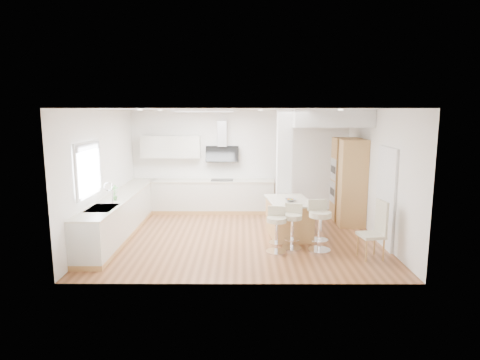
{
  "coord_description": "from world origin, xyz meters",
  "views": [
    {
      "loc": [
        0.02,
        -8.6,
        2.75
      ],
      "look_at": [
        -0.01,
        0.4,
        1.21
      ],
      "focal_mm": 30.0,
      "sensor_mm": 36.0,
      "label": 1
    }
  ],
  "objects_px": {
    "bar_stool_c": "(319,223)",
    "dining_chair": "(376,228)",
    "bar_stool_a": "(276,227)",
    "peninsula": "(289,218)",
    "bar_stool_b": "(292,224)"
  },
  "relations": [
    {
      "from": "bar_stool_b",
      "to": "bar_stool_c",
      "type": "distance_m",
      "value": 0.54
    },
    {
      "from": "bar_stool_b",
      "to": "bar_stool_c",
      "type": "bearing_deg",
      "value": 3.2
    },
    {
      "from": "bar_stool_c",
      "to": "peninsula",
      "type": "bearing_deg",
      "value": 106.38
    },
    {
      "from": "bar_stool_a",
      "to": "dining_chair",
      "type": "height_order",
      "value": "dining_chair"
    },
    {
      "from": "bar_stool_b",
      "to": "bar_stool_a",
      "type": "bearing_deg",
      "value": -131.14
    },
    {
      "from": "peninsula",
      "to": "bar_stool_a",
      "type": "xyz_separation_m",
      "value": [
        -0.37,
        -1.06,
        0.09
      ]
    },
    {
      "from": "peninsula",
      "to": "bar_stool_a",
      "type": "relative_size",
      "value": 1.59
    },
    {
      "from": "dining_chair",
      "to": "bar_stool_a",
      "type": "bearing_deg",
      "value": 160.18
    },
    {
      "from": "bar_stool_a",
      "to": "dining_chair",
      "type": "relative_size",
      "value": 0.81
    },
    {
      "from": "bar_stool_c",
      "to": "dining_chair",
      "type": "bearing_deg",
      "value": -33.49
    },
    {
      "from": "peninsula",
      "to": "bar_stool_a",
      "type": "height_order",
      "value": "bar_stool_a"
    },
    {
      "from": "peninsula",
      "to": "bar_stool_a",
      "type": "distance_m",
      "value": 1.13
    },
    {
      "from": "peninsula",
      "to": "dining_chair",
      "type": "relative_size",
      "value": 1.29
    },
    {
      "from": "bar_stool_a",
      "to": "dining_chair",
      "type": "distance_m",
      "value": 1.88
    },
    {
      "from": "peninsula",
      "to": "bar_stool_b",
      "type": "distance_m",
      "value": 0.85
    }
  ]
}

